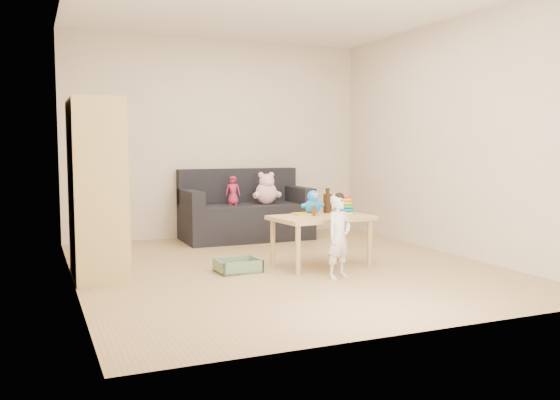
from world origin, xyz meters
name	(u,v)px	position (x,y,z in m)	size (l,w,h in m)	color
room	(285,136)	(0.00, 0.00, 1.30)	(4.50, 4.50, 4.50)	tan
wardrobe	(96,189)	(-1.76, 0.30, 0.82)	(0.45, 0.91, 1.63)	tan
sofa	(246,222)	(0.23, 1.80, 0.23)	(1.63, 0.81, 0.46)	black
play_table	(321,241)	(0.36, -0.09, 0.25)	(0.97, 0.61, 0.51)	tan
storage_bin	(238,265)	(-0.51, -0.04, 0.06)	(0.41, 0.31, 0.12)	#62805D
toddler	(339,238)	(0.26, -0.64, 0.37)	(0.28, 0.18, 0.75)	silver
pink_bear	(266,191)	(0.48, 1.74, 0.63)	(0.30, 0.26, 0.35)	#FFBBC9
doll	(233,191)	(0.05, 1.79, 0.64)	(0.18, 0.12, 0.36)	#B32147
ring_stacker	(346,206)	(0.69, 0.00, 0.59)	(0.17, 0.17, 0.19)	#F9FF0D
brown_bottle	(328,202)	(0.53, 0.11, 0.62)	(0.09, 0.09, 0.26)	black
blue_plush	(313,202)	(0.33, 0.07, 0.63)	(0.21, 0.16, 0.25)	#1C87FF
wooden_figure	(314,210)	(0.28, -0.08, 0.57)	(0.05, 0.04, 0.12)	brown
yellow_book	(305,214)	(0.24, 0.04, 0.52)	(0.22, 0.22, 0.02)	orange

